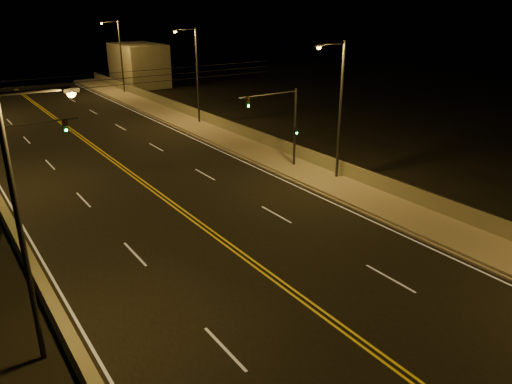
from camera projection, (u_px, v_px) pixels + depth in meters
road at (207, 229)px, 28.31m from camera, size 18.00×120.00×0.02m
sidewalk at (346, 189)px, 33.92m from camera, size 3.60×120.00×0.30m
curb at (326, 196)px, 32.96m from camera, size 0.14×120.00×0.15m
parapet_wall at (364, 176)px, 34.55m from camera, size 0.30×120.00×1.00m
jersey_barrier at (33, 269)px, 23.30m from camera, size 0.45×120.00×0.88m
distant_building_right at (139, 65)px, 75.19m from camera, size 6.00×10.00×6.14m
parapet_rail at (365, 169)px, 34.36m from camera, size 0.06×120.00×0.06m
lane_markings at (208, 230)px, 28.25m from camera, size 17.32×116.00×0.00m
streetlight_1 at (338, 104)px, 33.97m from camera, size 2.55×0.28×9.71m
streetlight_2 at (195, 71)px, 50.14m from camera, size 2.55×0.28×9.71m
streetlight_3 at (119, 53)px, 67.08m from camera, size 2.55×0.28×9.71m
streetlight_4 at (26, 216)px, 16.34m from camera, size 2.55×0.28×9.71m
traffic_signal_right at (285, 120)px, 36.81m from camera, size 5.11×0.31×6.14m
traffic_signal_left at (8, 164)px, 26.96m from camera, size 5.11×0.31×6.14m
overhead_wires at (134, 77)px, 32.99m from camera, size 22.00×0.03×0.83m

